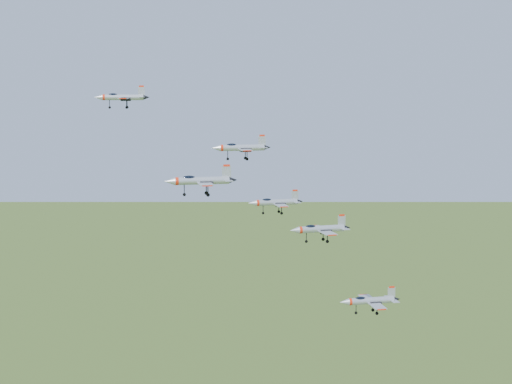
{
  "coord_description": "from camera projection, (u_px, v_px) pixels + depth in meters",
  "views": [
    {
      "loc": [
        -6.21,
        -133.33,
        146.42
      ],
      "look_at": [
        3.35,
        -2.69,
        128.89
      ],
      "focal_mm": 50.0,
      "sensor_mm": 36.0,
      "label": 1
    }
  ],
  "objects": [
    {
      "name": "jet_left_high",
      "position": [
        241.0,
        148.0,
        138.15
      ],
      "size": [
        11.7,
        9.72,
        3.13
      ],
      "rotation": [
        0.0,
        0.0,
        0.11
      ],
      "color": "#AFB6BD"
    },
    {
      "name": "jet_right_high",
      "position": [
        200.0,
        180.0,
        113.64
      ],
      "size": [
        11.81,
        9.83,
        3.16
      ],
      "rotation": [
        0.0,
        0.0,
        0.12
      ],
      "color": "#AFB6BD"
    },
    {
      "name": "jet_trail",
      "position": [
        369.0,
        301.0,
        134.07
      ],
      "size": [
        12.07,
        10.05,
        3.22
      ],
      "rotation": [
        0.0,
        0.0,
        0.12
      ],
      "color": "#AFB6BD"
    },
    {
      "name": "jet_left_low",
      "position": [
        275.0,
        202.0,
        141.08
      ],
      "size": [
        11.3,
        9.46,
        3.02
      ],
      "rotation": [
        0.0,
        0.0,
        0.16
      ],
      "color": "#AFB6BD"
    },
    {
      "name": "jet_right_low",
      "position": [
        320.0,
        229.0,
        125.84
      ],
      "size": [
        11.41,
        9.6,
        3.06
      ],
      "rotation": [
        0.0,
        0.0,
        0.2
      ],
      "color": "#AFB6BD"
    },
    {
      "name": "jet_lead",
      "position": [
        121.0,
        97.0,
        139.74
      ],
      "size": [
        10.78,
        8.9,
        2.88
      ],
      "rotation": [
        0.0,
        0.0,
        0.05
      ],
      "color": "#AFB6BD"
    }
  ]
}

